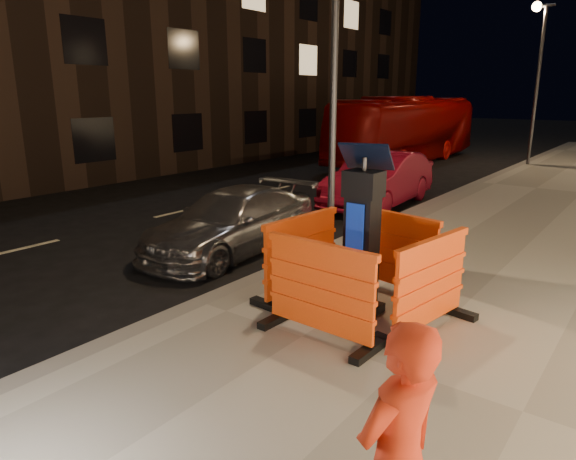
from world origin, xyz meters
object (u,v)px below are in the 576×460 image
Objects in this scene: barrier_front at (320,291)px; car_silver at (233,251)px; car_red at (378,206)px; bus_doubledecker at (404,162)px; parking_kiosk at (362,235)px; barrier_kerbside at (301,256)px; barrier_back at (393,252)px; barrier_bldgside at (430,285)px.

barrier_front is 0.37× the size of car_silver.
car_red is (-3.17, 7.68, -0.74)m from barrier_front.
car_silver is 0.93× the size of car_red.
bus_doubledecker reaches higher than barrier_front.
parking_kiosk is at bearing -23.49° from car_silver.
barrier_kerbside reaches higher than car_silver.
barrier_front is 1.90m from barrier_back.
barrier_kerbside is at bearing -124.79° from barrier_back.
barrier_back is at bearing 97.21° from parking_kiosk.
barrier_bldgside is at bearing -19.36° from car_silver.
parking_kiosk is 7.54m from car_red.
parking_kiosk is 1.40× the size of barrier_back.
parking_kiosk is 1.06m from barrier_kerbside.
barrier_kerbside is at bearing 99.21° from barrier_bldgside.
barrier_bldgside reaches higher than car_red.
barrier_front is at bearing -68.66° from bus_doubledecker.
car_red is (-3.17, 5.78, -0.74)m from barrier_back.
barrier_front and barrier_bldgside have the same top height.
bus_doubledecker is (-6.44, 16.51, -0.74)m from barrier_front.
barrier_back is 6.64m from car_red.
barrier_kerbside is at bearing -172.79° from parking_kiosk.
barrier_front is at bearing -82.79° from parking_kiosk.
barrier_bldgside is 0.15× the size of bus_doubledecker.
barrier_back is at bearing -39.79° from barrier_kerbside.
car_red is at bearing 23.49° from barrier_kerbside.
barrier_back is 0.15× the size of bus_doubledecker.
barrier_back is at bearing -8.84° from car_silver.
car_silver is at bearing 149.30° from barrier_front.
parking_kiosk is at bearing 92.21° from barrier_front.
car_red is at bearing 40.70° from barrier_bldgside.
barrier_front is 1.34m from barrier_bldgside.
barrier_bldgside is at bearing -84.79° from barrier_kerbside.
barrier_front is 17.74m from bus_doubledecker.
barrier_back is at bearing -66.19° from bus_doubledecker.
barrier_back is 1.34m from barrier_bldgside.
barrier_kerbside is 16.52m from bus_doubledecker.
car_silver is at bearing -97.47° from car_red.
car_silver is at bearing -175.74° from barrier_back.
barrier_front is at bearing 144.21° from barrier_bldgside.
parking_kiosk is 3.93m from car_silver.
car_red is (0.32, 5.42, 0.00)m from car_silver.
barrier_back is 0.37× the size of car_silver.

